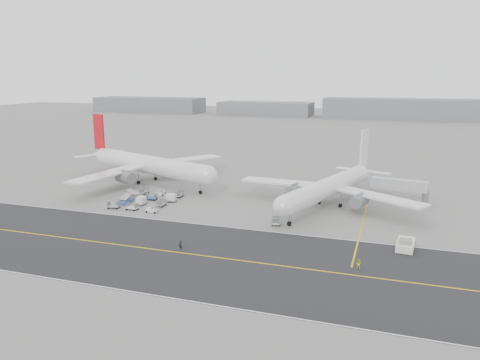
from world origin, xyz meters
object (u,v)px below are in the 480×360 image
(airliner_b, at_px, (330,187))
(jet_bridge, at_px, (398,186))
(ground_crew_b, at_px, (359,264))
(pushback_tug, at_px, (406,244))
(ground_crew_a, at_px, (180,245))
(airliner_a, at_px, (147,164))

(airliner_b, xyz_separation_m, jet_bridge, (15.14, 8.89, -0.63))
(ground_crew_b, bearing_deg, jet_bridge, -85.63)
(jet_bridge, bearing_deg, pushback_tug, -77.62)
(airliner_b, distance_m, jet_bridge, 17.57)
(jet_bridge, height_order, ground_crew_b, jet_bridge)
(ground_crew_a, distance_m, ground_crew_b, 30.63)
(airliner_a, xyz_separation_m, airliner_b, (53.18, -8.36, -0.65))
(airliner_a, bearing_deg, jet_bridge, -68.22)
(jet_bridge, relative_size, ground_crew_a, 8.37)
(airliner_a, xyz_separation_m, jet_bridge, (68.32, 0.54, -1.28))
(airliner_b, distance_m, ground_crew_b, 36.94)
(ground_crew_b, bearing_deg, pushback_tug, -111.50)
(jet_bridge, xyz_separation_m, ground_crew_a, (-36.16, -46.01, -3.10))
(airliner_a, distance_m, jet_bridge, 68.33)
(ground_crew_b, bearing_deg, ground_crew_a, 14.62)
(airliner_b, xyz_separation_m, pushback_tug, (16.80, -24.34, -3.72))
(airliner_b, bearing_deg, ground_crew_b, -57.15)
(pushback_tug, bearing_deg, ground_crew_a, -155.64)
(pushback_tug, distance_m, jet_bridge, 33.41)
(ground_crew_a, bearing_deg, ground_crew_b, 18.62)
(pushback_tug, relative_size, jet_bridge, 0.52)
(jet_bridge, bearing_deg, ground_crew_b, -87.64)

